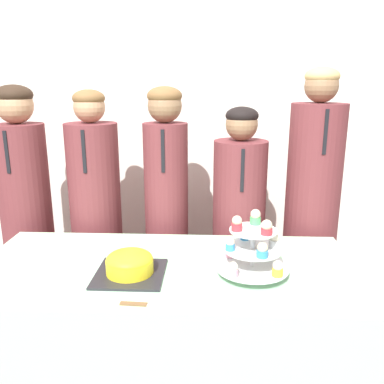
{
  "coord_description": "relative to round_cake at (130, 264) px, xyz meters",
  "views": [
    {
      "loc": [
        0.18,
        -1.19,
        1.52
      ],
      "look_at": [
        0.11,
        0.4,
        1.09
      ],
      "focal_mm": 38.0,
      "sensor_mm": 36.0,
      "label": 1
    }
  ],
  "objects": [
    {
      "name": "cake_knife",
      "position": [
        0.11,
        -0.23,
        -0.05
      ],
      "size": [
        0.32,
        0.04,
        0.01
      ],
      "rotation": [
        0.0,
        0.0,
        -0.05
      ],
      "color": "silver",
      "rests_on": "table"
    },
    {
      "name": "round_cake",
      "position": [
        0.0,
        0.0,
        0.0
      ],
      "size": [
        0.27,
        0.27,
        0.1
      ],
      "color": "#232328",
      "rests_on": "table"
    },
    {
      "name": "cupcake_stand",
      "position": [
        0.49,
        0.02,
        0.07
      ],
      "size": [
        0.29,
        0.29,
        0.26
      ],
      "color": "silver",
      "rests_on": "table"
    },
    {
      "name": "wall_back",
      "position": [
        0.14,
        1.23,
        0.53
      ],
      "size": [
        9.0,
        0.06,
        2.7
      ],
      "color": "silver",
      "rests_on": "ground_plane"
    },
    {
      "name": "student_1",
      "position": [
        -0.32,
        0.67,
        -0.12
      ],
      "size": [
        0.28,
        0.29,
        1.49
      ],
      "color": "brown",
      "rests_on": "ground_plane"
    },
    {
      "name": "student_4",
      "position": [
        0.87,
        0.67,
        -0.06
      ],
      "size": [
        0.29,
        0.29,
        1.6
      ],
      "color": "brown",
      "rests_on": "ground_plane"
    },
    {
      "name": "table",
      "position": [
        0.14,
        0.09,
        -0.43
      ],
      "size": [
        1.6,
        0.73,
        0.77
      ],
      "color": "#A8DBB2",
      "rests_on": "ground_plane"
    },
    {
      "name": "student_3",
      "position": [
        0.48,
        0.67,
        -0.16
      ],
      "size": [
        0.29,
        0.29,
        1.4
      ],
      "color": "brown",
      "rests_on": "ground_plane"
    },
    {
      "name": "student_2",
      "position": [
        0.08,
        0.67,
        -0.08
      ],
      "size": [
        0.24,
        0.25,
        1.5
      ],
      "color": "brown",
      "rests_on": "ground_plane"
    },
    {
      "name": "student_0",
      "position": [
        -0.72,
        0.67,
        -0.09
      ],
      "size": [
        0.28,
        0.29,
        1.51
      ],
      "color": "brown",
      "rests_on": "ground_plane"
    }
  ]
}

